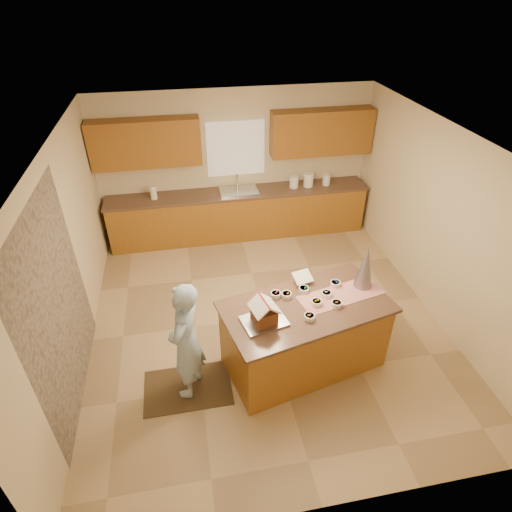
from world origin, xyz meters
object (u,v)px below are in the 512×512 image
boy (186,342)px  gingerbread_house (264,313)px  tinsel_tree (365,267)px  island_base (304,336)px

boy → gingerbread_house: bearing=110.0°
boy → tinsel_tree: bearing=122.3°
island_base → gingerbread_house: (-0.56, -0.19, 0.66)m
tinsel_tree → island_base: bearing=-163.2°
island_base → boy: size_ratio=1.22×
gingerbread_house → tinsel_tree: bearing=17.4°
gingerbread_house → boy: bearing=177.4°
tinsel_tree → boy: 2.35m
boy → gingerbread_house: 0.96m
tinsel_tree → boy: (-2.27, -0.39, -0.48)m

